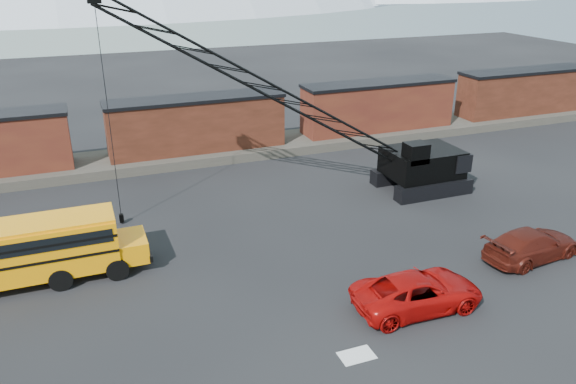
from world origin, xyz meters
The scene contains 10 objects.
ground centered at (0.00, 0.00, 0.00)m, with size 160.00×160.00×0.00m, color black.
gravel_berm centered at (0.00, 22.00, 0.35)m, with size 120.00×5.00×0.70m, color #4D473F.
boxcar_mid centered at (0.00, 22.00, 2.76)m, with size 13.70×3.10×4.17m.
boxcar_east_near centered at (16.00, 22.00, 2.76)m, with size 13.70×3.10×4.17m.
boxcar_east_far centered at (32.00, 22.00, 2.76)m, with size 13.70×3.10×4.17m.
snow_patch centered at (0.50, -4.00, 0.01)m, with size 1.40×0.90×0.02m, color silver.
school_bus centered at (-12.21, 6.49, 1.79)m, with size 11.65×2.65×3.19m.
red_pickup centered at (4.56, -1.98, 0.83)m, with size 2.74×5.95×1.65m, color #A30907.
maroon_suv centered at (12.63, -0.27, 0.81)m, with size 2.28×5.62×1.63m, color #45130C.
crawler_crane centered at (2.85, 11.04, 7.12)m, with size 22.93×4.22×13.27m.
Camera 1 is at (-8.55, -19.87, 14.56)m, focal length 35.00 mm.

